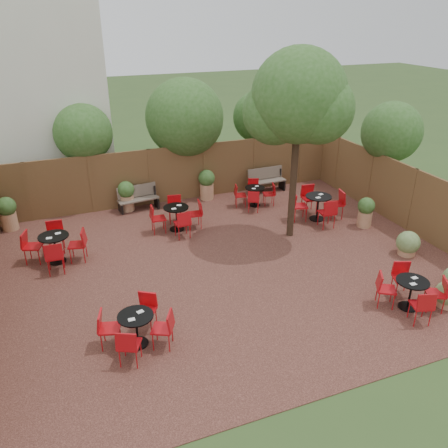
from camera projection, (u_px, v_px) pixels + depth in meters
name	position (u px, v px, depth m)	size (l,w,h in m)	color
ground	(231.00, 264.00, 12.43)	(80.00, 80.00, 0.00)	#354F23
courtyard_paving	(231.00, 264.00, 12.42)	(12.00, 10.00, 0.02)	#3A1E18
fence_back	(178.00, 174.00, 16.21)	(12.00, 0.08, 2.00)	brown
fence_right	(411.00, 200.00, 13.98)	(0.08, 10.00, 2.00)	brown
neighbour_building	(27.00, 82.00, 15.97)	(5.00, 4.00, 8.00)	silver
overhang_foliage	(136.00, 149.00, 13.04)	(15.42, 10.61, 2.78)	#2B531B
courtyard_tree	(299.00, 102.00, 12.28)	(2.76, 2.66, 5.49)	black
park_bench_left	(138.00, 198.00, 15.60)	(1.42, 0.62, 0.85)	brown
park_bench_right	(266.00, 179.00, 17.21)	(1.45, 0.52, 0.89)	brown
bistro_tables	(224.00, 237.00, 12.90)	(9.86, 8.31, 0.95)	black
planters	(166.00, 199.00, 15.16)	(11.08, 4.61, 1.09)	#AF7A57
low_shrubs	(434.00, 269.00, 11.55)	(1.49, 2.91, 0.70)	#AF7A57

